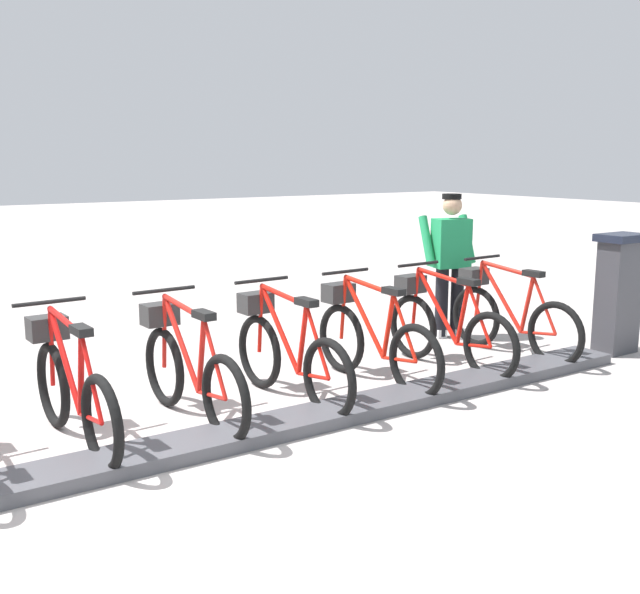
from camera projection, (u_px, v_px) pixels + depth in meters
The scene contains 10 objects.
ground_plane at pixel (131, 466), 5.08m from camera, with size 60.00×60.00×0.00m, color #ACA29E.
dock_rail_base at pixel (131, 459), 5.07m from camera, with size 0.44×9.90×0.10m, color #47474C.
payment_kiosk at pixel (618, 291), 7.93m from camera, with size 0.36×0.52×1.28m.
bike_docked_0 at pixel (508, 315), 7.88m from camera, with size 1.72×0.54×1.02m.
bike_docked_1 at pixel (444, 326), 7.38m from camera, with size 1.72×0.54×1.02m.
bike_docked_2 at pixel (371, 338), 6.89m from camera, with size 1.72×0.54×1.02m.
bike_docked_3 at pixel (287, 352), 6.39m from camera, with size 1.72×0.54×1.02m.
bike_docked_4 at pixel (188, 368), 5.89m from camera, with size 1.72×0.54×1.02m.
bike_docked_5 at pixel (71, 388), 5.40m from camera, with size 1.72×0.54×1.02m.
worker_near_rack at pixel (450, 260), 8.60m from camera, with size 0.57×0.69×1.66m.
Camera 1 is at (-4.69, 1.58, 2.07)m, focal length 41.97 mm.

